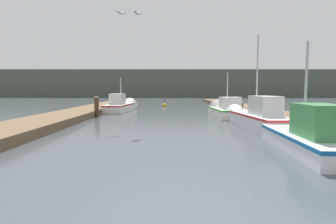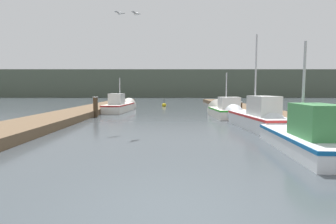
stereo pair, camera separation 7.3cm
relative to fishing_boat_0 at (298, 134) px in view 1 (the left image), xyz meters
The scene contains 13 objects.
ground_plane 6.29m from the fishing_boat_0, 131.00° to the right, with size 200.00×200.00×0.00m.
dock_left 15.53m from the fishing_boat_0, 133.53° to the left, with size 2.76×40.00×0.41m.
dock_right 11.53m from the fishing_boat_0, 77.69° to the left, with size 2.76×40.00×0.41m.
distant_shore_ridge 59.97m from the fishing_boat_0, 93.94° to the left, with size 120.00×16.00×6.46m.
fishing_boat_0 is the anchor object (origin of this frame).
fishing_boat_1 4.55m from the fishing_boat_0, 89.84° to the left, with size 1.73×6.09×4.81m.
fishing_boat_2 9.64m from the fishing_boat_0, 91.74° to the left, with size 1.95×4.48×3.55m.
fishing_boat_3 16.50m from the fishing_boat_0, 120.39° to the left, with size 2.00×6.40×3.25m.
mooring_piling_0 10.89m from the fishing_boat_0, 84.23° to the left, with size 0.36×0.36×0.99m.
mooring_piling_2 13.25m from the fishing_boat_0, 134.27° to the left, with size 0.36×0.36×1.38m.
channel_buoy 20.95m from the fishing_boat_0, 102.92° to the left, with size 0.47×0.47×0.97m.
seagull_lead 8.63m from the fishing_boat_0, 144.57° to the left, with size 0.38×0.53×0.12m.
seagull_1 9.87m from the fishing_boat_0, 143.09° to the left, with size 0.47×0.47×0.12m.
Camera 1 is at (-0.20, -3.77, 1.89)m, focal length 28.00 mm.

